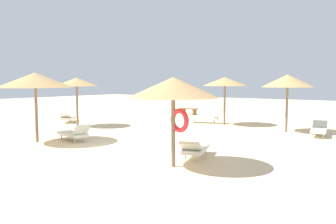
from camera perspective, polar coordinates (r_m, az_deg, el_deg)
ground_plane at (r=12.71m, az=-8.01°, el=-6.36°), size 80.00×80.00×0.00m
parasol_0 at (r=19.97m, az=-14.78°, el=4.75°), size 2.40×2.40×2.71m
parasol_1 at (r=15.17m, az=-20.97°, el=4.89°), size 3.02×3.02×2.86m
parasol_2 at (r=10.05m, az=0.90°, el=3.93°), size 2.67×2.67×2.63m
parasol_3 at (r=18.06m, az=19.04°, el=4.84°), size 2.51×2.51×2.85m
parasol_4 at (r=20.23m, az=9.33°, el=4.93°), size 2.55×2.55×2.76m
lounger_0 at (r=22.20m, az=-16.09°, el=-0.82°), size 1.64×1.90×0.69m
lounger_1 at (r=15.12m, az=-15.18°, el=-3.42°), size 1.95×0.99×0.78m
lounger_2 at (r=11.48m, az=4.49°, el=-5.96°), size 1.23×2.01×0.68m
lounger_3 at (r=17.45m, az=23.57°, el=-2.60°), size 0.95×1.99×0.64m
lounger_4 at (r=21.05m, az=6.29°, el=-0.95°), size 1.99×1.26×0.73m
bench_0 at (r=26.48m, az=3.46°, el=0.35°), size 1.55×0.64×0.49m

